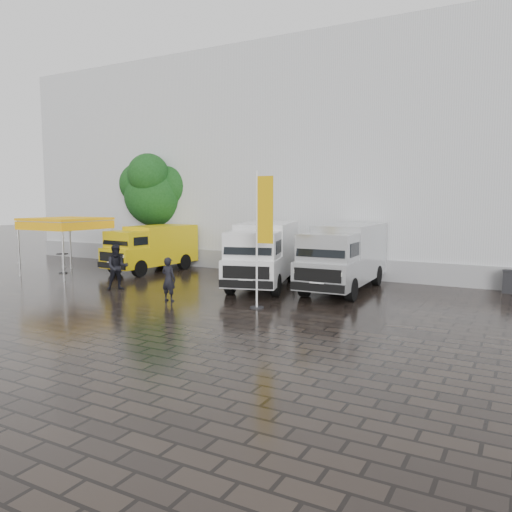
# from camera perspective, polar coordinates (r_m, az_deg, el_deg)

# --- Properties ---
(ground) EXTENTS (120.00, 120.00, 0.00)m
(ground) POSITION_cam_1_polar(r_m,az_deg,el_deg) (18.37, -2.67, -5.56)
(ground) COLOR black
(ground) RESTS_ON ground
(exhibition_hall) EXTENTS (44.00, 16.00, 12.00)m
(exhibition_hall) POSITION_cam_1_polar(r_m,az_deg,el_deg) (32.26, 15.69, 10.10)
(exhibition_hall) COLOR silver
(exhibition_hall) RESTS_ON ground
(hall_plinth) EXTENTS (44.00, 0.15, 1.00)m
(hall_plinth) POSITION_cam_1_polar(r_m,az_deg,el_deg) (24.65, 11.05, -1.41)
(hall_plinth) COLOR gray
(hall_plinth) RESTS_ON ground
(van_yellow) EXTENTS (2.52, 5.42, 2.42)m
(van_yellow) POSITION_cam_1_polar(r_m,az_deg,el_deg) (27.11, -11.90, 0.80)
(van_yellow) COLOR gold
(van_yellow) RESTS_ON ground
(van_white) EXTENTS (3.82, 6.76, 2.78)m
(van_white) POSITION_cam_1_polar(r_m,az_deg,el_deg) (21.90, 0.86, 0.08)
(van_white) COLOR silver
(van_white) RESTS_ON ground
(van_silver) EXTENTS (2.30, 6.44, 2.77)m
(van_silver) POSITION_cam_1_polar(r_m,az_deg,el_deg) (21.28, 10.02, -0.22)
(van_silver) COLOR #BABDBF
(van_silver) RESTS_ON ground
(canopy_tent) EXTENTS (3.39, 3.39, 2.91)m
(canopy_tent) POSITION_cam_1_polar(r_m,az_deg,el_deg) (27.15, -21.01, 3.73)
(canopy_tent) COLOR silver
(canopy_tent) RESTS_ON ground
(flagpole) EXTENTS (0.88, 0.50, 4.82)m
(flagpole) POSITION_cam_1_polar(r_m,az_deg,el_deg) (17.30, 0.62, 2.68)
(flagpole) COLOR black
(flagpole) RESTS_ON ground
(tree) EXTENTS (3.75, 3.88, 6.73)m
(tree) POSITION_cam_1_polar(r_m,az_deg,el_deg) (30.89, -11.34, 7.25)
(tree) COLOR black
(tree) RESTS_ON ground
(cocktail_table) EXTENTS (0.60, 0.60, 1.03)m
(cocktail_table) POSITION_cam_1_polar(r_m,az_deg,el_deg) (27.90, -21.23, -0.79)
(cocktail_table) COLOR black
(cocktail_table) RESTS_ON ground
(wheelie_bin) EXTENTS (0.63, 0.63, 0.97)m
(wheelie_bin) POSITION_cam_1_polar(r_m,az_deg,el_deg) (23.00, 27.09, -2.60)
(wheelie_bin) COLOR black
(wheelie_bin) RESTS_ON ground
(person_front) EXTENTS (0.62, 0.41, 1.67)m
(person_front) POSITION_cam_1_polar(r_m,az_deg,el_deg) (19.12, -9.96, -2.62)
(person_front) COLOR black
(person_front) RESTS_ON ground
(person_tent) EXTENTS (1.16, 1.19, 1.93)m
(person_tent) POSITION_cam_1_polar(r_m,az_deg,el_deg) (22.03, -15.57, -1.24)
(person_tent) COLOR black
(person_tent) RESTS_ON ground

